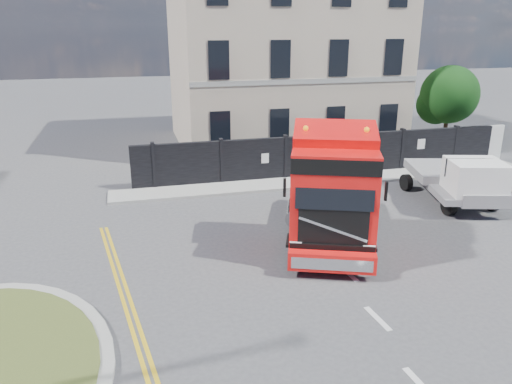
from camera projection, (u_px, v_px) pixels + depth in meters
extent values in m
plane|color=#424244|center=(247.00, 279.00, 14.26)|extent=(120.00, 120.00, 0.00)
cube|color=black|center=(325.00, 156.00, 23.62)|extent=(18.00, 0.25, 2.00)
cube|color=silver|center=(480.00, 145.00, 25.64)|extent=(2.60, 0.12, 2.00)
cube|color=#C2B29A|center=(280.00, 50.00, 29.06)|extent=(12.00, 10.00, 11.00)
cylinder|color=#382619|center=(445.00, 130.00, 28.33)|extent=(0.24, 0.24, 2.40)
sphere|color=black|center=(450.00, 95.00, 27.69)|extent=(3.20, 3.20, 3.20)
sphere|color=black|center=(436.00, 105.00, 28.13)|extent=(2.20, 2.20, 2.20)
cube|color=#979792|center=(332.00, 180.00, 23.09)|extent=(20.00, 1.60, 0.12)
cube|color=black|center=(330.00, 213.00, 17.12)|extent=(4.53, 6.69, 0.45)
cube|color=red|center=(333.00, 191.00, 15.05)|extent=(3.24, 3.30, 2.77)
cube|color=red|center=(334.00, 146.00, 15.66)|extent=(2.63, 1.73, 1.39)
cube|color=black|center=(335.00, 192.00, 13.73)|extent=(2.05, 0.85, 1.04)
cube|color=red|center=(332.00, 262.00, 14.07)|extent=(2.43, 1.23, 0.54)
cylinder|color=black|center=(295.00, 249.00, 14.94)|extent=(0.67, 1.07, 1.03)
cylinder|color=gray|center=(295.00, 249.00, 14.94)|extent=(0.54, 0.66, 0.57)
cylinder|color=black|center=(368.00, 253.00, 14.70)|extent=(0.67, 1.07, 1.03)
cylinder|color=gray|center=(368.00, 253.00, 14.70)|extent=(0.54, 0.66, 0.57)
cylinder|color=black|center=(300.00, 208.00, 18.25)|extent=(0.67, 1.07, 1.03)
cylinder|color=gray|center=(300.00, 208.00, 18.25)|extent=(0.54, 0.66, 0.57)
cylinder|color=black|center=(359.00, 211.00, 18.00)|extent=(0.67, 1.07, 1.03)
cylinder|color=gray|center=(359.00, 211.00, 18.00)|extent=(0.54, 0.66, 0.57)
cylinder|color=black|center=(301.00, 198.00, 19.36)|extent=(0.67, 1.07, 1.03)
cylinder|color=gray|center=(301.00, 198.00, 19.36)|extent=(0.54, 0.66, 0.57)
cylinder|color=black|center=(357.00, 200.00, 19.12)|extent=(0.67, 1.07, 1.03)
cylinder|color=gray|center=(357.00, 200.00, 19.12)|extent=(0.54, 0.66, 0.57)
cube|color=gray|center=(448.00, 183.00, 20.45)|extent=(3.18, 5.26, 0.26)
cube|color=silver|center=(475.00, 178.00, 18.83)|extent=(2.37, 2.29, 1.33)
cylinder|color=black|center=(449.00, 206.00, 18.92)|extent=(0.26, 0.72, 0.72)
cylinder|color=black|center=(493.00, 202.00, 19.38)|extent=(0.26, 0.72, 0.72)
cylinder|color=black|center=(406.00, 182.00, 21.74)|extent=(0.26, 0.72, 0.72)
cylinder|color=black|center=(445.00, 179.00, 22.21)|extent=(0.26, 0.72, 0.72)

